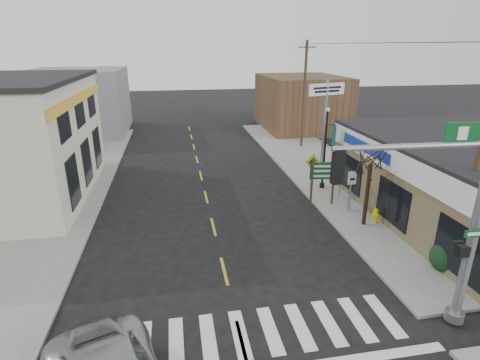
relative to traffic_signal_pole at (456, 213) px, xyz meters
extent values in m
plane|color=black|center=(-6.26, 0.33, -4.05)|extent=(140.00, 140.00, 0.00)
cube|color=gray|center=(2.74, 13.33, -3.99)|extent=(6.00, 38.00, 0.13)
cube|color=gray|center=(-15.26, 13.33, -3.99)|extent=(6.00, 38.00, 0.13)
cube|color=gold|center=(-6.26, 8.33, -4.05)|extent=(0.12, 56.00, 0.01)
cube|color=silver|center=(-6.26, 0.73, -4.05)|extent=(11.00, 2.20, 0.01)
cube|color=brown|center=(5.74, 30.33, -1.25)|extent=(8.00, 10.00, 5.60)
cube|color=slate|center=(-17.26, 32.33, -0.85)|extent=(9.00, 10.00, 6.40)
cylinder|color=gray|center=(0.78, 0.00, -0.72)|extent=(0.30, 0.30, 6.41)
cylinder|color=gray|center=(-1.57, 0.00, 2.06)|extent=(4.70, 0.17, 0.17)
cube|color=black|center=(-3.71, 0.00, 1.58)|extent=(0.30, 0.23, 0.96)
cube|color=#08451A|center=(0.78, -0.22, -0.61)|extent=(1.01, 0.04, 0.23)
cube|color=#08451A|center=(-0.28, 0.00, 2.38)|extent=(1.01, 0.05, 0.59)
cube|color=black|center=(0.53, -0.05, -1.31)|extent=(0.34, 0.28, 0.34)
cube|color=#463720|center=(-0.59, 9.74, -2.56)|extent=(0.10, 0.10, 2.72)
cube|color=#463720|center=(0.67, 9.74, -2.56)|extent=(0.10, 0.10, 2.72)
cube|color=#095420|center=(0.04, 9.68, -1.88)|extent=(1.56, 0.05, 0.97)
cylinder|color=yellow|center=(1.91, 7.12, -3.62)|extent=(0.22, 0.22, 0.60)
sphere|color=yellow|center=(1.91, 7.12, -3.29)|extent=(0.24, 0.24, 0.24)
cylinder|color=gray|center=(0.04, 11.52, -2.77)|extent=(0.06, 0.06, 2.30)
cube|color=#C9D328|center=(0.04, 11.49, -1.90)|extent=(0.98, 0.03, 0.98)
cylinder|color=black|center=(1.12, 12.32, -1.49)|extent=(0.13, 0.13, 4.87)
sphere|color=silver|center=(1.12, 12.32, 0.99)|extent=(0.26, 0.26, 0.26)
cube|color=#0B4C50|center=(1.64, 12.32, -0.55)|extent=(0.02, 0.52, 1.31)
cylinder|color=gray|center=(2.65, 16.32, -0.76)|extent=(0.19, 0.19, 6.33)
cube|color=silver|center=(2.65, 16.32, 1.73)|extent=(2.98, 0.18, 0.79)
cylinder|color=black|center=(1.24, 7.05, -2.34)|extent=(0.20, 0.20, 3.16)
ellipsoid|color=#203917|center=(2.58, 2.76, -3.42)|extent=(1.34, 1.34, 1.00)
ellipsoid|color=#1A3317|center=(3.51, 9.52, -3.55)|extent=(1.00, 1.00, 0.75)
cylinder|color=#43301C|center=(3.24, 3.03, 0.90)|extent=(0.25, 0.25, 9.65)
cylinder|color=#46361E|center=(3.24, 22.48, 0.55)|extent=(0.23, 0.23, 8.95)
cube|color=#46361E|center=(3.24, 22.48, 4.44)|extent=(1.56, 0.10, 0.10)
camera|label=1|loc=(-7.94, -8.64, 4.62)|focal=28.00mm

